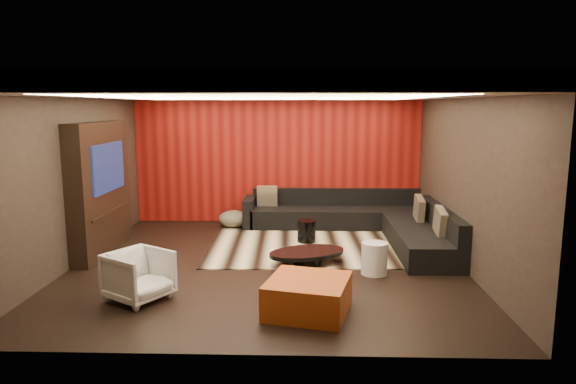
{
  "coord_description": "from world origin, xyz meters",
  "views": [
    {
      "loc": [
        0.56,
        -7.77,
        2.46
      ],
      "look_at": [
        0.3,
        0.6,
        1.05
      ],
      "focal_mm": 32.0,
      "sensor_mm": 36.0,
      "label": 1
    }
  ],
  "objects_px": {
    "armchair": "(139,276)",
    "orange_ottoman": "(308,296)",
    "coffee_table": "(307,257)",
    "drum_stool": "(307,231)",
    "white_side_table": "(374,258)",
    "sectional_sofa": "(365,222)"
  },
  "relations": [
    {
      "from": "drum_stool",
      "to": "coffee_table",
      "type": "bearing_deg",
      "value": -89.99
    },
    {
      "from": "armchair",
      "to": "orange_ottoman",
      "type": "bearing_deg",
      "value": -66.21
    },
    {
      "from": "white_side_table",
      "to": "armchair",
      "type": "relative_size",
      "value": 0.67
    },
    {
      "from": "coffee_table",
      "to": "sectional_sofa",
      "type": "height_order",
      "value": "sectional_sofa"
    },
    {
      "from": "coffee_table",
      "to": "sectional_sofa",
      "type": "distance_m",
      "value": 2.21
    },
    {
      "from": "orange_ottoman",
      "to": "white_side_table",
      "type": "bearing_deg",
      "value": 55.89
    },
    {
      "from": "drum_stool",
      "to": "white_side_table",
      "type": "xyz_separation_m",
      "value": [
        0.99,
        -1.74,
        0.02
      ]
    },
    {
      "from": "sectional_sofa",
      "to": "drum_stool",
      "type": "bearing_deg",
      "value": -153.11
    },
    {
      "from": "coffee_table",
      "to": "sectional_sofa",
      "type": "relative_size",
      "value": 0.34
    },
    {
      "from": "drum_stool",
      "to": "sectional_sofa",
      "type": "height_order",
      "value": "sectional_sofa"
    },
    {
      "from": "coffee_table",
      "to": "drum_stool",
      "type": "height_order",
      "value": "drum_stool"
    },
    {
      "from": "coffee_table",
      "to": "orange_ottoman",
      "type": "xyz_separation_m",
      "value": [
        0.0,
        -1.87,
        0.08
      ]
    },
    {
      "from": "coffee_table",
      "to": "armchair",
      "type": "height_order",
      "value": "armchair"
    },
    {
      "from": "drum_stool",
      "to": "orange_ottoman",
      "type": "xyz_separation_m",
      "value": [
        0.0,
        -3.2,
        -0.01
      ]
    },
    {
      "from": "drum_stool",
      "to": "white_side_table",
      "type": "distance_m",
      "value": 2.0
    },
    {
      "from": "orange_ottoman",
      "to": "armchair",
      "type": "relative_size",
      "value": 1.32
    },
    {
      "from": "drum_stool",
      "to": "orange_ottoman",
      "type": "distance_m",
      "value": 3.2
    },
    {
      "from": "white_side_table",
      "to": "drum_stool",
      "type": "bearing_deg",
      "value": 119.68
    },
    {
      "from": "sectional_sofa",
      "to": "orange_ottoman",
      "type": "bearing_deg",
      "value": -106.51
    },
    {
      "from": "drum_stool",
      "to": "armchair",
      "type": "xyz_separation_m",
      "value": [
        -2.15,
        -2.86,
        0.11
      ]
    },
    {
      "from": "sectional_sofa",
      "to": "white_side_table",
      "type": "bearing_deg",
      "value": -93.15
    },
    {
      "from": "coffee_table",
      "to": "white_side_table",
      "type": "distance_m",
      "value": 1.08
    }
  ]
}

